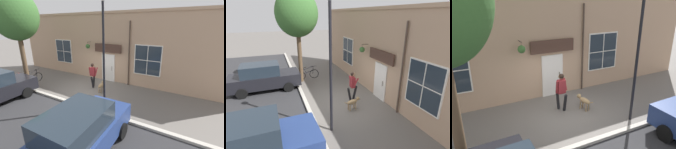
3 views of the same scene
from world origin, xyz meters
The scene contains 5 objects.
ground_plane centered at (0.00, 0.00, 0.00)m, with size 90.00×90.00×0.00m, color #66605B.
storefront_facade centered at (-2.34, -0.01, 2.54)m, with size 0.95×18.00×5.09m.
pedestrian_walking centered at (-0.56, 0.06, 1.03)m, with size 0.70×0.55×1.71m.
dog_on_leash centered at (-0.19, 0.98, 0.43)m, with size 1.01×0.38×0.65m.
street_lamp centered at (1.42, 2.23, 3.52)m, with size 0.32×0.32×5.48m.
Camera 3 is at (7.17, -3.71, 4.79)m, focal length 35.00 mm.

